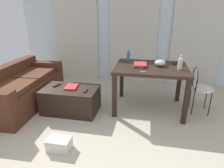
{
  "coord_description": "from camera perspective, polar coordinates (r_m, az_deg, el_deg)",
  "views": [
    {
      "loc": [
        0.38,
        -1.37,
        1.66
      ],
      "look_at": [
        -0.22,
        1.74,
        0.43
      ],
      "focal_mm": 30.51,
      "sensor_mm": 36.0,
      "label": 1
    }
  ],
  "objects": [
    {
      "name": "coffee_table",
      "position": [
        3.38,
        -12.2,
        -4.62
      ],
      "size": [
        0.92,
        0.57,
        0.43
      ],
      "color": "black",
      "rests_on": "ground"
    },
    {
      "name": "tv_remote_on_table",
      "position": [
        3.58,
        18.42,
        6.08
      ],
      "size": [
        0.11,
        0.17,
        0.02
      ],
      "primitive_type": "cube",
      "rotation": [
        0.0,
        0.0,
        -0.4
      ],
      "color": "#232326",
      "rests_on": "craft_table"
    },
    {
      "name": "couch",
      "position": [
        3.91,
        -25.54,
        -1.3
      ],
      "size": [
        0.88,
        1.85,
        0.72
      ],
      "color": "#4C2819",
      "rests_on": "ground"
    },
    {
      "name": "curtains",
      "position": [
        4.57,
        6.34,
        13.66
      ],
      "size": [
        3.9,
        0.03,
        2.14
      ],
      "color": "beige",
      "rests_on": "ground"
    },
    {
      "name": "tv_remote_secondary",
      "position": [
        3.46,
        -16.18,
        -0.34
      ],
      "size": [
        0.09,
        0.17,
        0.02
      ],
      "primitive_type": "cube",
      "rotation": [
        0.0,
        0.0,
        -0.33
      ],
      "color": "black",
      "rests_on": "coffee_table"
    },
    {
      "name": "wall_back",
      "position": [
        4.63,
        6.54,
        16.18
      ],
      "size": [
        5.49,
        0.1,
        2.53
      ],
      "primitive_type": "cube",
      "color": "silver",
      "rests_on": "ground"
    },
    {
      "name": "bowl",
      "position": [
        3.31,
        14.23,
        6.15
      ],
      "size": [
        0.18,
        0.18,
        0.11
      ],
      "primitive_type": "ellipsoid",
      "color": "beige",
      "rests_on": "craft_table"
    },
    {
      "name": "wire_chair",
      "position": [
        3.5,
        24.48,
        -0.18
      ],
      "size": [
        0.38,
        0.38,
        0.8
      ],
      "color": "silver",
      "rests_on": "ground"
    },
    {
      "name": "tv_remote_primary",
      "position": [
        3.14,
        -8.0,
        -1.92
      ],
      "size": [
        0.05,
        0.15,
        0.02
      ],
      "primitive_type": "cube",
      "rotation": [
        0.0,
        0.0,
        0.03
      ],
      "color": "#232326",
      "rests_on": "coffee_table"
    },
    {
      "name": "craft_table",
      "position": [
        3.3,
        11.5,
        3.41
      ],
      "size": [
        1.2,
        0.91,
        0.78
      ],
      "color": "black",
      "rests_on": "ground"
    },
    {
      "name": "bottle_near",
      "position": [
        3.56,
        4.91,
        8.29
      ],
      "size": [
        0.06,
        0.06,
        0.21
      ],
      "color": "teal",
      "rests_on": "craft_table"
    },
    {
      "name": "bottle_far",
      "position": [
        3.21,
        19.75,
        5.81
      ],
      "size": [
        0.07,
        0.07,
        0.23
      ],
      "color": "beige",
      "rests_on": "craft_table"
    },
    {
      "name": "magazine",
      "position": [
        3.32,
        -12.06,
        -0.84
      ],
      "size": [
        0.23,
        0.29,
        0.03
      ],
      "primitive_type": "cube",
      "rotation": [
        0.0,
        0.0,
        0.13
      ],
      "color": "red",
      "rests_on": "coffee_table"
    },
    {
      "name": "shoebox",
      "position": [
        2.62,
        -15.56,
        -16.93
      ],
      "size": [
        0.3,
        0.2,
        0.16
      ],
      "color": "beige",
      "rests_on": "ground"
    },
    {
      "name": "ground_plane",
      "position": [
        3.1,
        2.26,
        -11.24
      ],
      "size": [
        7.75,
        7.75,
        0.0
      ],
      "primitive_type": "plane",
      "color": "#B2A893"
    },
    {
      "name": "scissors",
      "position": [
        2.97,
        9.72,
        3.74
      ],
      "size": [
        0.12,
        0.08,
        0.0
      ],
      "color": "#9EA0A5",
      "rests_on": "craft_table"
    },
    {
      "name": "book_stack",
      "position": [
        3.27,
        8.44,
        5.78
      ],
      "size": [
        0.23,
        0.32,
        0.04
      ],
      "color": "#2D7F56",
      "rests_on": "craft_table"
    }
  ]
}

